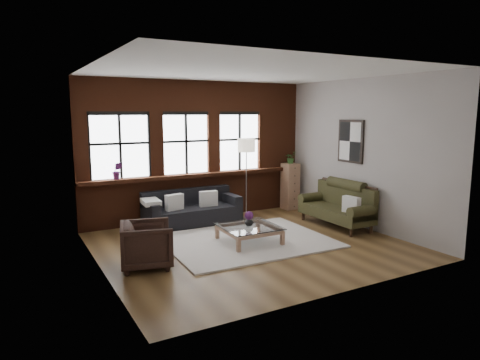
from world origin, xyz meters
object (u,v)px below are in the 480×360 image
coffee_table (249,235)px  floor_lamp (246,176)px  dark_sofa (192,208)px  vase (249,222)px  drawer_chest (290,186)px  vintage_settee (336,204)px  armchair (147,245)px

coffee_table → floor_lamp: (0.92, 1.71, 0.85)m
dark_sofa → vase: size_ratio=12.50×
drawer_chest → floor_lamp: floor_lamp is taller
vintage_settee → vase: size_ratio=10.78×
floor_lamp → dark_sofa: bearing=176.0°
drawer_chest → dark_sofa: bearing=-175.3°
armchair → floor_lamp: (3.00, 2.00, 0.65)m
coffee_table → floor_lamp: floor_lamp is taller
dark_sofa → vintage_settee: 3.17m
dark_sofa → drawer_chest: 2.84m
armchair → coffee_table: 2.11m
floor_lamp → coffee_table: bearing=-118.3°
vintage_settee → armchair: bearing=-174.3°
vintage_settee → armchair: (-4.36, -0.44, -0.12)m
vintage_settee → drawer_chest: 1.90m
dark_sofa → vintage_settee: bearing=-31.6°
drawer_chest → floor_lamp: bearing=-167.7°
vase → floor_lamp: size_ratio=0.08×
armchair → floor_lamp: bearing=-42.1°
dark_sofa → armchair: bearing=-128.5°
vintage_settee → coffee_table: (-2.28, -0.14, -0.32)m
vintage_settee → drawer_chest: drawer_chest is taller
coffee_table → drawer_chest: drawer_chest is taller
vase → coffee_table: bearing=-26.6°
dark_sofa → coffee_table: 1.86m
dark_sofa → floor_lamp: size_ratio=1.04×
coffee_table → dark_sofa: bearing=102.9°
vase → floor_lamp: floor_lamp is taller
vintage_settee → drawer_chest: size_ratio=1.54×
armchair → vase: size_ratio=4.80×
armchair → vase: bearing=-67.7°
dark_sofa → floor_lamp: 1.48m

